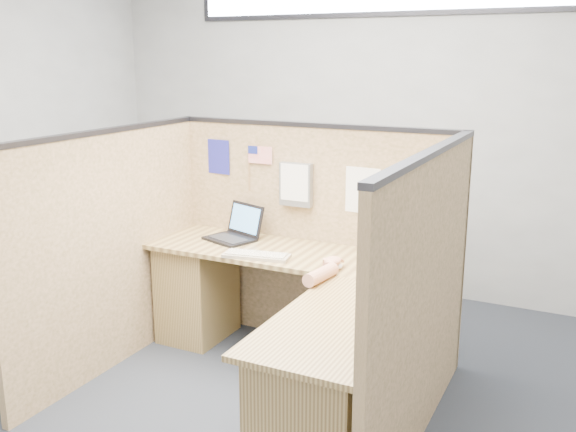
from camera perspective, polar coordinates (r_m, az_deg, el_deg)
The scene contains 13 objects.
floor at distance 3.88m, azimuth -4.18°, elevation -16.29°, with size 5.00×5.00×0.00m, color #21252E.
wall_back at distance 5.43m, azimuth 7.81°, elevation 8.04°, with size 5.00×5.00×0.00m, color gray.
cubicle_partitions at distance 3.91m, azimuth -1.20°, elevation -3.67°, with size 2.06×1.83×1.53m.
l_desk at distance 3.84m, azimuth 0.31°, elevation -9.96°, with size 1.95×1.75×0.73m.
laptop at distance 4.44m, azimuth -4.81°, elevation -1.27°, with size 0.38×0.40×0.23m.
keyboard at distance 4.02m, azimuth -2.82°, elevation -3.51°, with size 0.44×0.22×0.03m.
mouse at distance 3.81m, azimuth 4.02°, elevation -4.40°, with size 0.12×0.07×0.05m, color silver.
hand_forearm at distance 3.67m, azimuth 3.29°, elevation -4.85°, with size 0.12×0.42×0.09m.
blue_poster at distance 4.61m, azimuth -6.19°, elevation 5.25°, with size 0.18×0.00×0.24m, color navy.
american_flag at distance 4.43m, azimuth -2.73°, elevation 5.33°, with size 0.19×0.01×0.32m.
file_holder at distance 4.31m, azimuth 0.70°, elevation 2.82°, with size 0.23×0.05×0.29m.
paper_left at distance 4.16m, azimuth 6.64°, elevation 2.27°, with size 0.24×0.00×0.30m, color white.
paper_right at distance 4.15m, azimuth 8.02°, elevation 0.50°, with size 0.20×0.00×0.26m, color white.
Camera 1 is at (1.73, -2.87, 1.96)m, focal length 40.00 mm.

